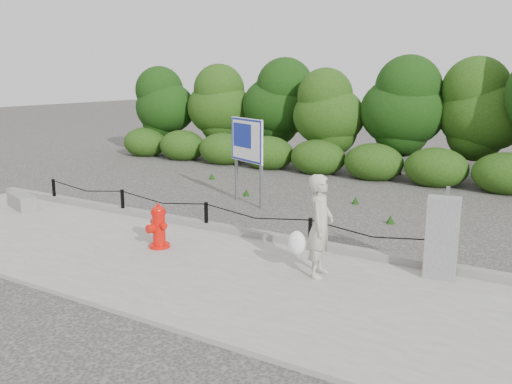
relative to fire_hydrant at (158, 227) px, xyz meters
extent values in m
plane|color=#2D2B28|center=(0.02, 1.51, -0.50)|extent=(90.00, 90.00, 0.00)
cube|color=gray|center=(0.02, -0.49, -0.46)|extent=(14.00, 4.00, 0.08)
cube|color=slate|center=(0.02, 1.56, -0.35)|extent=(14.00, 0.22, 0.14)
cube|color=black|center=(-4.98, 1.51, -0.12)|extent=(0.06, 0.06, 0.60)
cube|color=black|center=(-2.48, 1.51, -0.12)|extent=(0.06, 0.06, 0.60)
cube|color=black|center=(0.02, 1.51, -0.12)|extent=(0.06, 0.06, 0.60)
cube|color=black|center=(2.52, 1.51, -0.12)|extent=(0.06, 0.06, 0.60)
cube|color=black|center=(5.02, 1.51, -0.12)|extent=(0.06, 0.06, 0.60)
cylinder|color=black|center=(-3.73, 1.51, 0.10)|extent=(2.50, 0.02, 0.02)
cylinder|color=black|center=(-1.23, 1.51, 0.10)|extent=(2.50, 0.02, 0.02)
cylinder|color=black|center=(1.27, 1.51, 0.10)|extent=(2.50, 0.02, 0.02)
cylinder|color=black|center=(3.77, 1.51, 0.10)|extent=(2.50, 0.02, 0.02)
cylinder|color=black|center=(-8.48, 10.11, 0.40)|extent=(0.18, 0.18, 1.80)
ellipsoid|color=#204F12|center=(-8.48, 10.11, 1.66)|extent=(2.66, 2.30, 2.88)
cylinder|color=black|center=(-5.98, 10.51, 0.42)|extent=(0.18, 0.18, 1.84)
ellipsoid|color=#204F12|center=(-5.98, 10.51, 1.71)|extent=(2.72, 2.35, 2.94)
cylinder|color=black|center=(-3.48, 10.91, 0.48)|extent=(0.18, 0.18, 1.95)
ellipsoid|color=#204F12|center=(-3.48, 10.91, 1.84)|extent=(2.88, 2.49, 3.11)
cylinder|color=black|center=(-0.98, 10.11, 0.38)|extent=(0.18, 0.18, 1.75)
ellipsoid|color=#204F12|center=(-0.98, 10.11, 1.60)|extent=(2.59, 2.24, 2.80)
cylinder|color=black|center=(1.52, 10.51, 0.48)|extent=(0.18, 0.18, 1.95)
ellipsoid|color=#204F12|center=(1.52, 10.51, 1.84)|extent=(2.88, 2.49, 3.12)
cylinder|color=black|center=(4.02, 10.91, 0.46)|extent=(0.18, 0.18, 1.92)
ellipsoid|color=#204F12|center=(4.02, 10.91, 1.80)|extent=(2.84, 2.45, 3.07)
cylinder|color=red|center=(0.00, 0.01, -0.38)|extent=(0.52, 0.52, 0.07)
cylinder|color=red|center=(0.00, 0.01, -0.04)|extent=(0.32, 0.32, 0.61)
cylinder|color=red|center=(0.00, 0.01, 0.29)|extent=(0.37, 0.37, 0.06)
ellipsoid|color=red|center=(0.00, 0.01, 0.32)|extent=(0.33, 0.33, 0.20)
cylinder|color=red|center=(0.00, 0.01, 0.43)|extent=(0.09, 0.09, 0.06)
cylinder|color=red|center=(-0.16, 0.06, 0.06)|extent=(0.15, 0.15, 0.12)
cylinder|color=red|center=(0.16, -0.04, 0.06)|extent=(0.15, 0.15, 0.12)
cylinder|color=red|center=(-0.05, -0.16, -0.01)|extent=(0.20, 0.18, 0.17)
cylinder|color=slate|center=(-0.03, -0.14, -0.10)|extent=(0.01, 0.06, 0.13)
imported|color=#AEA995|center=(3.30, 0.27, 0.45)|extent=(0.52, 0.70, 1.73)
ellipsoid|color=white|center=(2.95, 0.12, 0.13)|extent=(0.31, 0.24, 0.41)
cube|color=slate|center=(-5.05, 0.58, -0.24)|extent=(1.17, 0.71, 0.35)
cube|color=gray|center=(5.04, 1.23, 0.27)|extent=(0.56, 0.39, 1.37)
cube|color=slate|center=(5.04, 1.42, 0.34)|extent=(0.07, 0.07, 1.51)
cube|color=slate|center=(-1.17, 4.49, 0.64)|extent=(0.09, 0.09, 2.27)
cube|color=slate|center=(-0.08, 4.00, 0.64)|extent=(0.09, 0.09, 2.27)
cube|color=white|center=(-0.64, 4.20, 1.21)|extent=(1.31, 0.63, 1.14)
cube|color=#142697|center=(-0.65, 4.18, 1.21)|extent=(1.27, 0.58, 1.10)
cube|color=#142697|center=(-0.81, 4.24, 1.32)|extent=(0.78, 0.36, 0.62)
camera|label=1|loc=(6.88, -7.61, 2.90)|focal=38.00mm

